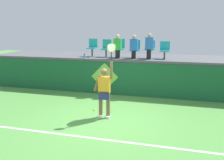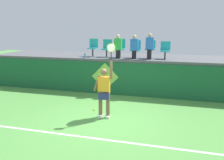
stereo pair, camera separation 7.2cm
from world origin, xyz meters
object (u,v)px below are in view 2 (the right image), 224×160
object	(u,v)px
stadium_chair_1	(107,47)
tennis_ball	(94,110)
water_bottle	(85,56)
stadium_chair_2	(120,47)
tennis_player	(104,90)
spectator_0	(150,46)
stadium_chair_4	(150,48)
stadium_chair_5	(165,49)
stadium_chair_3	(136,48)
stadium_chair_0	(93,46)
spectator_1	(118,46)
spectator_2	(134,47)

from	to	relation	value
stadium_chair_1	tennis_ball	bearing A→B (deg)	-82.84
water_bottle	stadium_chair_2	size ratio (longest dim) A/B	0.25
tennis_player	spectator_0	bearing A→B (deg)	70.29
tennis_player	tennis_ball	bearing A→B (deg)	137.17
spectator_0	stadium_chair_4	bearing A→B (deg)	90.00
stadium_chair_2	stadium_chair_5	bearing A→B (deg)	-0.12
stadium_chair_3	stadium_chair_5	distance (m)	1.36
stadium_chair_0	stadium_chair_2	world-z (taller)	stadium_chair_2
tennis_player	stadium_chair_0	bearing A→B (deg)	114.57
tennis_player	stadium_chair_4	world-z (taller)	tennis_player
spectator_0	spectator_1	size ratio (longest dim) A/B	1.06
tennis_ball	water_bottle	world-z (taller)	water_bottle
tennis_ball	spectator_2	bearing A→B (deg)	69.33
water_bottle	spectator_2	xyz separation A→B (m)	(2.29, 0.23, 0.44)
stadium_chair_5	spectator_0	size ratio (longest dim) A/B	0.68
stadium_chair_2	spectator_0	xyz separation A→B (m)	(1.42, -0.41, 0.12)
tennis_player	spectator_1	world-z (taller)	spectator_1
stadium_chair_5	stadium_chair_3	bearing A→B (deg)	179.83
stadium_chair_2	stadium_chair_4	size ratio (longest dim) A/B	1.06
tennis_ball	stadium_chair_4	xyz separation A→B (m)	(1.69, 3.08, 2.06)
water_bottle	stadium_chair_0	distance (m)	0.77
stadium_chair_0	stadium_chair_2	distance (m)	1.37
water_bottle	stadium_chair_5	bearing A→B (deg)	9.97
water_bottle	stadium_chair_3	size ratio (longest dim) A/B	0.26
stadium_chair_2	tennis_ball	bearing A→B (deg)	-95.02
water_bottle	stadium_chair_5	world-z (taller)	stadium_chair_5
stadium_chair_1	stadium_chair_4	bearing A→B (deg)	-0.21
stadium_chair_2	stadium_chair_5	size ratio (longest dim) A/B	1.11
stadium_chair_1	stadium_chair_2	xyz separation A→B (m)	(0.66, 0.00, 0.02)
tennis_player	stadium_chair_1	world-z (taller)	tennis_player
spectator_2	stadium_chair_3	bearing A→B (deg)	90.00
tennis_player	stadium_chair_5	world-z (taller)	tennis_player
stadium_chair_1	spectator_2	size ratio (longest dim) A/B	0.78
stadium_chair_1	stadium_chair_2	distance (m)	0.66
water_bottle	spectator_2	bearing A→B (deg)	5.66
stadium_chair_0	stadium_chair_1	size ratio (longest dim) A/B	1.03
spectator_2	spectator_1	bearing A→B (deg)	-175.47
stadium_chair_1	tennis_player	bearing A→B (deg)	-75.42
tennis_player	water_bottle	world-z (taller)	tennis_player
stadium_chair_5	spectator_0	bearing A→B (deg)	-149.01
water_bottle	spectator_0	bearing A→B (deg)	4.54
tennis_ball	spectator_0	bearing A→B (deg)	57.79
spectator_2	stadium_chair_2	bearing A→B (deg)	150.41
spectator_1	spectator_0	bearing A→B (deg)	2.72
stadium_chair_0	stadium_chair_1	xyz separation A→B (m)	(0.71, 0.00, -0.03)
stadium_chair_4	spectator_2	bearing A→B (deg)	-148.95
stadium_chair_2	spectator_1	distance (m)	0.48
water_bottle	stadium_chair_1	distance (m)	1.15
spectator_0	water_bottle	bearing A→B (deg)	-175.46
stadium_chair_2	water_bottle	bearing A→B (deg)	-157.42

